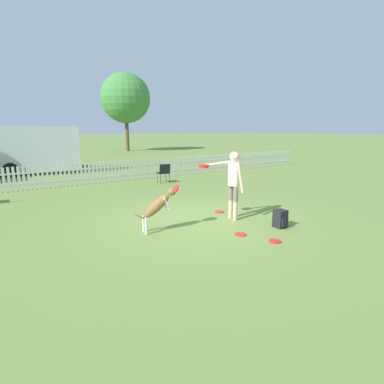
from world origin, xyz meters
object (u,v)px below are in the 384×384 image
at_px(frisbee_near_handler, 275,241).
at_px(backpack_on_grass, 280,219).
at_px(handler_person, 232,177).
at_px(equipment_trailer, 25,149).
at_px(frisbee_near_dog, 219,212).
at_px(tree_left_grove, 126,98).
at_px(folding_chair_blue_left, 164,172).
at_px(leaping_dog, 158,205).
at_px(frisbee_midfield, 240,234).

distance_m(frisbee_near_handler, backpack_on_grass, 1.00).
height_order(handler_person, equipment_trailer, equipment_trailer).
xyz_separation_m(handler_person, frisbee_near_dog, (0.15, 0.66, -1.05)).
xyz_separation_m(frisbee_near_handler, backpack_on_grass, (0.80, 0.56, 0.19)).
bearing_deg(tree_left_grove, equipment_trailer, -129.73).
height_order(frisbee_near_dog, backpack_on_grass, backpack_on_grass).
height_order(frisbee_near_dog, folding_chair_blue_left, folding_chair_blue_left).
relative_size(handler_person, frisbee_near_handler, 6.86).
bearing_deg(leaping_dog, tree_left_grove, 166.22).
bearing_deg(frisbee_near_dog, tree_left_grove, 74.11).
height_order(equipment_trailer, tree_left_grove, tree_left_grove).
distance_m(frisbee_near_handler, frisbee_near_dog, 2.37).
height_order(frisbee_midfield, tree_left_grove, tree_left_grove).
bearing_deg(backpack_on_grass, frisbee_near_dog, 101.74).
distance_m(frisbee_near_handler, folding_chair_blue_left, 7.30).
bearing_deg(frisbee_midfield, frisbee_near_dog, 65.85).
bearing_deg(tree_left_grove, frisbee_midfield, -106.46).
bearing_deg(backpack_on_grass, tree_left_grove, 75.97).
xyz_separation_m(leaping_dog, tree_left_grove, (8.73, 23.81, 4.61)).
bearing_deg(equipment_trailer, tree_left_grove, 58.53).
height_order(handler_person, tree_left_grove, tree_left_grove).
bearing_deg(frisbee_near_handler, handler_person, 80.51).
bearing_deg(backpack_on_grass, folding_chair_blue_left, 85.45).
relative_size(frisbee_near_handler, tree_left_grove, 0.03).
xyz_separation_m(leaping_dog, frisbee_midfield, (1.34, -1.20, -0.59)).
bearing_deg(frisbee_near_dog, frisbee_near_handler, -100.56).
xyz_separation_m(leaping_dog, equipment_trailer, (-1.54, 11.45, 0.65)).
relative_size(backpack_on_grass, tree_left_grove, 0.05).
distance_m(handler_person, frisbee_near_dog, 1.25).
xyz_separation_m(handler_person, tree_left_grove, (6.80, 24.02, 4.15)).
distance_m(handler_person, frisbee_near_handler, 2.00).
distance_m(frisbee_near_dog, folding_chair_blue_left, 4.93).
relative_size(handler_person, equipment_trailer, 0.29).
distance_m(handler_person, folding_chair_blue_left, 5.61).
relative_size(leaping_dog, backpack_on_grass, 2.70).
height_order(leaping_dog, equipment_trailer, equipment_trailer).
xyz_separation_m(frisbee_midfield, folding_chair_blue_left, (1.64, 6.48, 0.47)).
distance_m(backpack_on_grass, tree_left_grove, 26.39).
distance_m(leaping_dog, backpack_on_grass, 2.81).
xyz_separation_m(leaping_dog, frisbee_near_handler, (1.65, -1.88, -0.59)).
xyz_separation_m(folding_chair_blue_left, tree_left_grove, (5.75, 18.53, 4.73)).
bearing_deg(tree_left_grove, backpack_on_grass, -104.03).
bearing_deg(equipment_trailer, frisbee_near_dog, -63.51).
relative_size(handler_person, tree_left_grove, 0.22).
relative_size(frisbee_midfield, backpack_on_grass, 0.60).
relative_size(frisbee_midfield, equipment_trailer, 0.04).
relative_size(backpack_on_grass, folding_chair_blue_left, 0.51).
distance_m(leaping_dog, tree_left_grove, 25.78).
distance_m(handler_person, tree_left_grove, 25.30).
bearing_deg(frisbee_midfield, frisbee_near_handler, -65.85).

